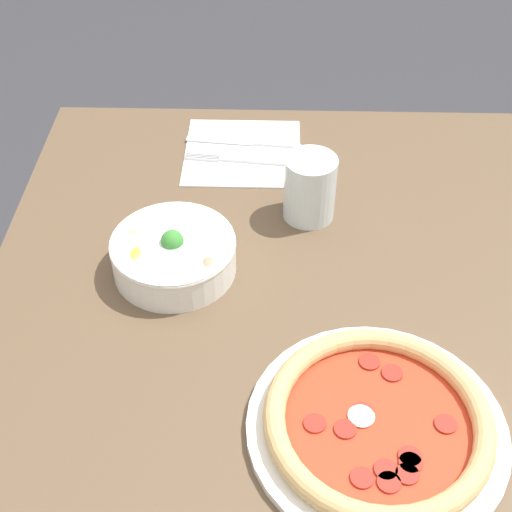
% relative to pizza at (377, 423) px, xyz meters
% --- Properties ---
extents(dining_table, '(1.16, 0.85, 0.76)m').
position_rel_pizza_xyz_m(dining_table, '(0.12, 0.10, -0.13)').
color(dining_table, brown).
rests_on(dining_table, ground_plane).
extents(pizza, '(0.30, 0.30, 0.04)m').
position_rel_pizza_xyz_m(pizza, '(0.00, 0.00, 0.00)').
color(pizza, white).
rests_on(pizza, dining_table).
extents(bowl, '(0.18, 0.18, 0.07)m').
position_rel_pizza_xyz_m(bowl, '(0.26, 0.26, 0.01)').
color(bowl, white).
rests_on(bowl, dining_table).
extents(napkin, '(0.20, 0.20, 0.00)m').
position_rel_pizza_xyz_m(napkin, '(0.56, 0.18, -0.02)').
color(napkin, white).
rests_on(napkin, dining_table).
extents(fork, '(0.03, 0.20, 0.00)m').
position_rel_pizza_xyz_m(fork, '(0.53, 0.18, -0.01)').
color(fork, silver).
rests_on(fork, napkin).
extents(knife, '(0.03, 0.20, 0.01)m').
position_rel_pizza_xyz_m(knife, '(0.58, 0.17, -0.01)').
color(knife, silver).
rests_on(knife, napkin).
extents(glass, '(0.08, 0.08, 0.10)m').
position_rel_pizza_xyz_m(glass, '(0.39, 0.07, 0.03)').
color(glass, silver).
rests_on(glass, dining_table).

